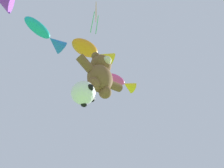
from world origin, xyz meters
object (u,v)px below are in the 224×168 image
Objects in this scene: soccer_ball_kite at (83,93)px; fish_kite_tangerine at (94,53)px; fish_kite_teal at (47,36)px; fish_kite_magenta at (122,83)px; diamond_kite at (96,15)px; teddy_bear_kite at (100,74)px.

soccer_ball_kite is 0.36× the size of fish_kite_tangerine.
fish_kite_teal is (-1.47, 1.97, 5.32)m from soccer_ball_kite.
fish_kite_magenta is 4.14m from diamond_kite.
teddy_bear_kite is at bearing -156.69° from fish_kite_magenta.
fish_kite_teal is 3.12m from diamond_kite.
teddy_bear_kite is at bearing 34.71° from diamond_kite.
soccer_ball_kite is 0.51× the size of fish_kite_magenta.
fish_kite_teal is at bearing 126.80° from soccer_ball_kite.
teddy_bear_kite is 0.99× the size of fish_kite_teal.
fish_kite_magenta is at bearing 27.27° from diamond_kite.
soccer_ball_kite is 0.38× the size of fish_kite_teal.
fish_kite_teal reaches higher than fish_kite_magenta.
teddy_bear_kite is 0.82× the size of diamond_kite.
fish_kite_magenta is 4.76m from fish_kite_teal.
teddy_bear_kite is 2.61× the size of soccer_ball_kite.
fish_kite_teal reaches higher than soccer_ball_kite.
diamond_kite is at bearing -72.35° from fish_kite_teal.
soccer_ball_kite is 5.86m from fish_kite_teal.
teddy_bear_kite is at bearing -6.80° from soccer_ball_kite.
fish_kite_teal is (-4.60, 0.97, 0.76)m from fish_kite_magenta.
fish_kite_magenta reaches higher than teddy_bear_kite.
soccer_ball_kite is at bearing 173.20° from teddy_bear_kite.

